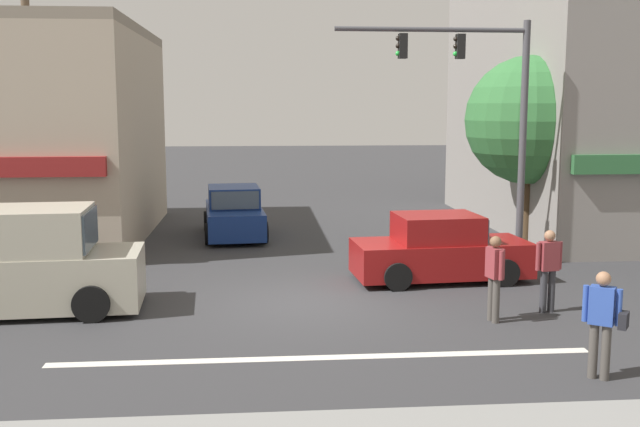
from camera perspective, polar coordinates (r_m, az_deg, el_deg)
ground_plane at (r=15.90m, az=-0.85°, el=-6.78°), size 120.00×120.00×0.00m
lane_marking_stripe at (r=12.56m, az=0.28°, el=-10.91°), size 9.00×0.24×0.01m
street_tree at (r=22.42m, az=15.69°, el=6.84°), size 3.68×3.68×5.53m
utility_pole_near_left at (r=22.01m, az=-21.15°, el=7.09°), size 1.40×0.22×7.46m
traffic_light_mast at (r=19.31m, az=12.56°, el=8.23°), size 4.89×0.26×6.20m
van_crossing_center at (r=16.09m, az=-22.01°, el=-3.53°), size 4.70×2.25×2.11m
sedan_approaching_near at (r=23.74m, az=-6.56°, el=-0.04°), size 2.12×4.22×1.58m
sedan_waiting_far at (r=17.93m, az=9.13°, el=-2.81°), size 4.22×2.12×1.58m
pedestrian_foreground_with_bag at (r=12.12m, az=20.75°, el=-7.49°), size 0.61×0.56×1.67m
pedestrian_mid_crossing at (r=15.63m, az=17.02°, el=-3.83°), size 0.56×0.27×1.67m
pedestrian_far_side at (r=14.69m, az=13.16°, el=-4.45°), size 0.29×0.56×1.67m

